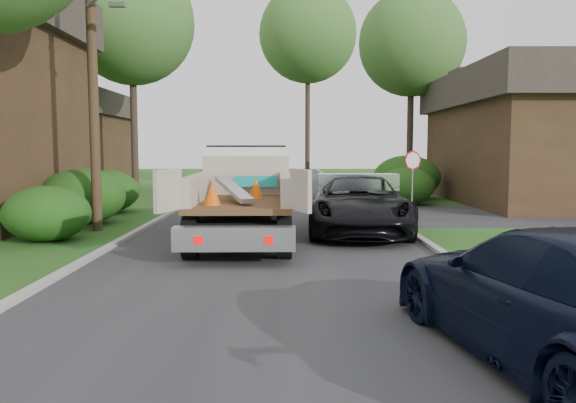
# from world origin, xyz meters

# --- Properties ---
(ground) EXTENTS (120.00, 120.00, 0.00)m
(ground) POSITION_xyz_m (0.00, 0.00, 0.00)
(ground) COLOR #2B4E16
(ground) RESTS_ON ground
(road) EXTENTS (8.00, 90.00, 0.02)m
(road) POSITION_xyz_m (0.00, 10.00, 0.00)
(road) COLOR #28282B
(road) RESTS_ON ground
(curb_left) EXTENTS (0.20, 90.00, 0.12)m
(curb_left) POSITION_xyz_m (-4.10, 10.00, 0.06)
(curb_left) COLOR #9E9E99
(curb_left) RESTS_ON ground
(curb_right) EXTENTS (0.20, 90.00, 0.12)m
(curb_right) POSITION_xyz_m (4.10, 10.00, 0.06)
(curb_right) COLOR #9E9E99
(curb_right) RESTS_ON ground
(stop_sign) EXTENTS (0.71, 0.32, 2.48)m
(stop_sign) POSITION_xyz_m (5.20, 9.00, 1.78)
(stop_sign) COLOR slate
(stop_sign) RESTS_ON ground
(utility_pole) EXTENTS (2.42, 1.25, 10.00)m
(utility_pole) POSITION_xyz_m (-5.48, 4.98, 5.17)
(utility_pole) COLOR #382619
(utility_pole) RESTS_ON ground
(house_left_far) EXTENTS (7.56, 7.56, 6.00)m
(house_left_far) POSITION_xyz_m (-13.50, 22.00, 3.05)
(house_left_far) COLOR #362616
(house_left_far) RESTS_ON ground
(house_right) EXTENTS (9.72, 12.96, 6.20)m
(house_right) POSITION_xyz_m (13.00, 14.00, 3.16)
(house_right) COLOR #362616
(house_right) RESTS_ON ground
(hedge_left_a) EXTENTS (2.34, 2.34, 1.53)m
(hedge_left_a) POSITION_xyz_m (-6.20, 3.00, 0.77)
(hedge_left_a) COLOR #173C0D
(hedge_left_a) RESTS_ON ground
(hedge_left_b) EXTENTS (2.86, 2.86, 1.87)m
(hedge_left_b) POSITION_xyz_m (-6.50, 6.50, 0.94)
(hedge_left_b) COLOR #173C0D
(hedge_left_b) RESTS_ON ground
(hedge_left_c) EXTENTS (2.60, 2.60, 1.70)m
(hedge_left_c) POSITION_xyz_m (-6.80, 10.00, 0.85)
(hedge_left_c) COLOR #173C0D
(hedge_left_c) RESTS_ON ground
(hedge_right_a) EXTENTS (2.60, 2.60, 1.70)m
(hedge_right_a) POSITION_xyz_m (5.80, 13.00, 0.85)
(hedge_right_a) COLOR #173C0D
(hedge_right_a) RESTS_ON ground
(hedge_right_b) EXTENTS (3.38, 3.38, 2.21)m
(hedge_right_b) POSITION_xyz_m (6.50, 16.00, 1.10)
(hedge_right_b) COLOR #173C0D
(hedge_right_b) RESTS_ON ground
(tree_left_far) EXTENTS (6.40, 6.40, 12.20)m
(tree_left_far) POSITION_xyz_m (-7.50, 17.00, 8.98)
(tree_left_far) COLOR #2D2119
(tree_left_far) RESTS_ON ground
(tree_right_far) EXTENTS (6.00, 6.00, 11.50)m
(tree_right_far) POSITION_xyz_m (7.50, 20.00, 8.48)
(tree_right_far) COLOR #2D2119
(tree_right_far) RESTS_ON ground
(tree_center_far) EXTENTS (7.20, 7.20, 14.60)m
(tree_center_far) POSITION_xyz_m (2.00, 30.00, 10.98)
(tree_center_far) COLOR #2D2119
(tree_center_far) RESTS_ON ground
(flatbed_truck) EXTENTS (3.28, 7.01, 2.64)m
(flatbed_truck) POSITION_xyz_m (-0.79, 3.82, 1.44)
(flatbed_truck) COLOR black
(flatbed_truck) RESTS_ON ground
(black_pickup) EXTENTS (3.38, 6.46, 1.74)m
(black_pickup) POSITION_xyz_m (2.59, 4.50, 0.87)
(black_pickup) COLOR black
(black_pickup) RESTS_ON ground
(navy_suv) EXTENTS (3.20, 6.03, 1.66)m
(navy_suv) POSITION_xyz_m (3.60, -6.00, 0.83)
(navy_suv) COLOR black
(navy_suv) RESTS_ON ground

